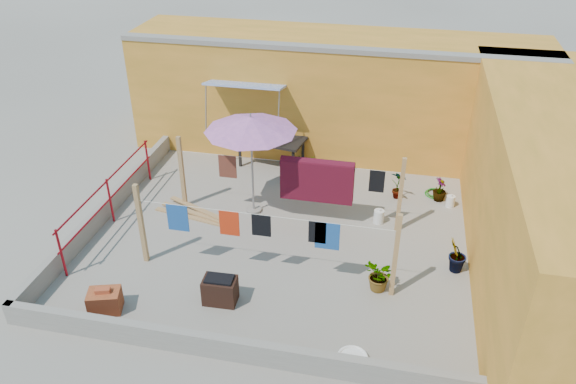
{
  "coord_description": "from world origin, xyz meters",
  "views": [
    {
      "loc": [
        2.3,
        -9.84,
        7.13
      ],
      "look_at": [
        0.12,
        0.3,
        0.98
      ],
      "focal_mm": 35.0,
      "sensor_mm": 36.0,
      "label": 1
    }
  ],
  "objects_px": {
    "white_basin": "(353,358)",
    "water_jug_a": "(379,217)",
    "brazier": "(220,290)",
    "water_jug_b": "(450,201)",
    "patio_umbrella": "(251,125)",
    "plant_back_a": "(302,166)",
    "outdoor_table": "(271,141)",
    "green_hose": "(435,193)",
    "brick_stack": "(105,301)"
  },
  "relations": [
    {
      "from": "outdoor_table",
      "to": "green_hose",
      "type": "bearing_deg",
      "value": -8.49
    },
    {
      "from": "brick_stack",
      "to": "white_basin",
      "type": "distance_m",
      "value": 4.57
    },
    {
      "from": "white_basin",
      "to": "patio_umbrella",
      "type": "bearing_deg",
      "value": 124.32
    },
    {
      "from": "patio_umbrella",
      "to": "brick_stack",
      "type": "bearing_deg",
      "value": -114.75
    },
    {
      "from": "green_hose",
      "to": "plant_back_a",
      "type": "height_order",
      "value": "plant_back_a"
    },
    {
      "from": "outdoor_table",
      "to": "water_jug_b",
      "type": "xyz_separation_m",
      "value": [
        4.65,
        -1.13,
        -0.6
      ]
    },
    {
      "from": "patio_umbrella",
      "to": "brick_stack",
      "type": "distance_m",
      "value": 4.67
    },
    {
      "from": "outdoor_table",
      "to": "water_jug_b",
      "type": "bearing_deg",
      "value": -13.64
    },
    {
      "from": "plant_back_a",
      "to": "brick_stack",
      "type": "bearing_deg",
      "value": -114.8
    },
    {
      "from": "water_jug_a",
      "to": "brazier",
      "type": "bearing_deg",
      "value": -129.36
    },
    {
      "from": "water_jug_b",
      "to": "plant_back_a",
      "type": "xyz_separation_m",
      "value": [
        -3.71,
        0.58,
        0.22
      ]
    },
    {
      "from": "patio_umbrella",
      "to": "outdoor_table",
      "type": "relative_size",
      "value": 1.31
    },
    {
      "from": "water_jug_b",
      "to": "white_basin",
      "type": "bearing_deg",
      "value": -108.2
    },
    {
      "from": "white_basin",
      "to": "water_jug_b",
      "type": "height_order",
      "value": "water_jug_b"
    },
    {
      "from": "patio_umbrella",
      "to": "brick_stack",
      "type": "height_order",
      "value": "patio_umbrella"
    },
    {
      "from": "brick_stack",
      "to": "plant_back_a",
      "type": "bearing_deg",
      "value": 65.2
    },
    {
      "from": "patio_umbrella",
      "to": "brazier",
      "type": "distance_m",
      "value": 3.72
    },
    {
      "from": "brick_stack",
      "to": "water_jug_a",
      "type": "bearing_deg",
      "value": 40.21
    },
    {
      "from": "outdoor_table",
      "to": "water_jug_a",
      "type": "distance_m",
      "value": 3.78
    },
    {
      "from": "white_basin",
      "to": "plant_back_a",
      "type": "relative_size",
      "value": 0.73
    },
    {
      "from": "patio_umbrella",
      "to": "white_basin",
      "type": "distance_m",
      "value": 5.41
    },
    {
      "from": "water_jug_a",
      "to": "water_jug_b",
      "type": "bearing_deg",
      "value": 33.26
    },
    {
      "from": "brick_stack",
      "to": "green_hose",
      "type": "distance_m",
      "value": 8.11
    },
    {
      "from": "brick_stack",
      "to": "outdoor_table",
      "type": "bearing_deg",
      "value": 75.0
    },
    {
      "from": "water_jug_b",
      "to": "plant_back_a",
      "type": "bearing_deg",
      "value": 171.1
    },
    {
      "from": "brick_stack",
      "to": "green_hose",
      "type": "relative_size",
      "value": 1.36
    },
    {
      "from": "water_jug_b",
      "to": "green_hose",
      "type": "height_order",
      "value": "water_jug_b"
    },
    {
      "from": "outdoor_table",
      "to": "water_jug_b",
      "type": "distance_m",
      "value": 4.82
    },
    {
      "from": "brick_stack",
      "to": "water_jug_b",
      "type": "relative_size",
      "value": 2.09
    },
    {
      "from": "brazier",
      "to": "water_jug_b",
      "type": "bearing_deg",
      "value": 45.23
    },
    {
      "from": "patio_umbrella",
      "to": "outdoor_table",
      "type": "xyz_separation_m",
      "value": [
        -0.12,
        2.31,
        -1.47
      ]
    },
    {
      "from": "white_basin",
      "to": "green_hose",
      "type": "relative_size",
      "value": 1.06
    },
    {
      "from": "brick_stack",
      "to": "water_jug_a",
      "type": "relative_size",
      "value": 1.84
    },
    {
      "from": "water_jug_b",
      "to": "green_hose",
      "type": "relative_size",
      "value": 0.65
    },
    {
      "from": "patio_umbrella",
      "to": "plant_back_a",
      "type": "xyz_separation_m",
      "value": [
        0.82,
        1.76,
        -1.85
      ]
    },
    {
      "from": "brick_stack",
      "to": "water_jug_b",
      "type": "xyz_separation_m",
      "value": [
        6.3,
        5.02,
        -0.07
      ]
    },
    {
      "from": "patio_umbrella",
      "to": "white_basin",
      "type": "height_order",
      "value": "patio_umbrella"
    },
    {
      "from": "brazier",
      "to": "water_jug_a",
      "type": "height_order",
      "value": "brazier"
    },
    {
      "from": "outdoor_table",
      "to": "white_basin",
      "type": "bearing_deg",
      "value": -65.51
    },
    {
      "from": "white_basin",
      "to": "water_jug_a",
      "type": "xyz_separation_m",
      "value": [
        0.12,
        4.21,
        0.11
      ]
    },
    {
      "from": "white_basin",
      "to": "green_hose",
      "type": "height_order",
      "value": "white_basin"
    },
    {
      "from": "outdoor_table",
      "to": "brazier",
      "type": "relative_size",
      "value": 2.98
    },
    {
      "from": "outdoor_table",
      "to": "water_jug_a",
      "type": "xyz_separation_m",
      "value": [
        3.03,
        -2.19,
        -0.58
      ]
    },
    {
      "from": "green_hose",
      "to": "plant_back_a",
      "type": "bearing_deg",
      "value": 178.36
    },
    {
      "from": "patio_umbrella",
      "to": "brick_stack",
      "type": "xyz_separation_m",
      "value": [
        -1.77,
        -3.84,
        -1.99
      ]
    },
    {
      "from": "patio_umbrella",
      "to": "white_basin",
      "type": "bearing_deg",
      "value": -55.68
    },
    {
      "from": "patio_umbrella",
      "to": "brick_stack",
      "type": "relative_size",
      "value": 3.65
    },
    {
      "from": "patio_umbrella",
      "to": "plant_back_a",
      "type": "distance_m",
      "value": 2.68
    },
    {
      "from": "plant_back_a",
      "to": "water_jug_b",
      "type": "bearing_deg",
      "value": -8.9
    },
    {
      "from": "patio_umbrella",
      "to": "water_jug_a",
      "type": "distance_m",
      "value": 3.56
    }
  ]
}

